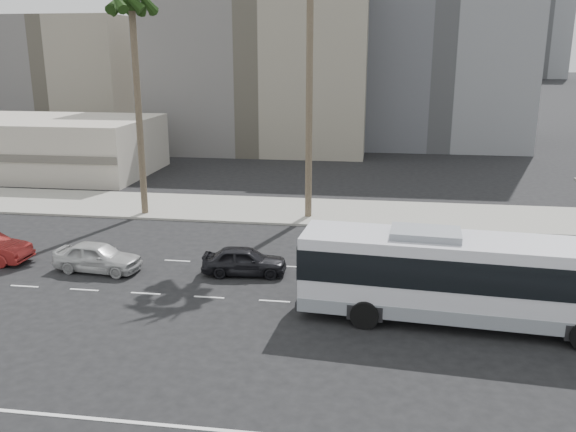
% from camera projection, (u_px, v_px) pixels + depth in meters
% --- Properties ---
extents(ground, '(700.00, 700.00, 0.00)m').
position_uv_depth(ground, '(342.00, 305.00, 26.03)').
color(ground, black).
rests_on(ground, ground).
extents(sidewalk_north, '(120.00, 7.00, 0.15)m').
position_uv_depth(sidewalk_north, '(355.00, 213.00, 40.80)').
color(sidewalk_north, gray).
rests_on(sidewalk_north, ground).
extents(commercial_low, '(22.00, 12.16, 5.00)m').
position_uv_depth(commercial_low, '(31.00, 146.00, 54.38)').
color(commercial_low, '#B1A899').
rests_on(commercial_low, ground).
extents(midrise_beige_west, '(24.00, 18.00, 18.00)m').
position_uv_depth(midrise_beige_west, '(262.00, 68.00, 68.28)').
color(midrise_beige_west, slate).
rests_on(midrise_beige_west, ground).
extents(midrise_gray_center, '(20.00, 20.00, 26.00)m').
position_uv_depth(midrise_gray_center, '(437.00, 33.00, 71.09)').
color(midrise_gray_center, '#5A5B61').
rests_on(midrise_gray_center, ground).
extents(midrise_beige_far, '(18.00, 16.00, 15.00)m').
position_uv_depth(midrise_beige_far, '(72.00, 78.00, 77.09)').
color(midrise_beige_far, slate).
rests_on(midrise_beige_far, ground).
extents(highrise_far, '(22.00, 22.00, 60.00)m').
position_uv_depth(highrise_far, '(542.00, 7.00, 256.38)').
color(highrise_far, slate).
rests_on(highrise_far, ground).
extents(city_bus, '(13.57, 4.09, 3.84)m').
position_uv_depth(city_bus, '(467.00, 276.00, 23.87)').
color(city_bus, silver).
rests_on(city_bus, ground).
extents(car_a, '(2.05, 4.32, 1.43)m').
position_uv_depth(car_a, '(244.00, 261.00, 29.54)').
color(car_a, black).
rests_on(car_a, ground).
extents(car_b, '(2.19, 4.57, 1.51)m').
position_uv_depth(car_b, '(98.00, 257.00, 29.96)').
color(car_b, '#B6B6B6').
rests_on(car_b, ground).
extents(palm_mid, '(4.82, 4.82, 14.91)m').
position_uv_depth(palm_mid, '(132.00, 7.00, 37.10)').
color(palm_mid, brown).
rests_on(palm_mid, ground).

